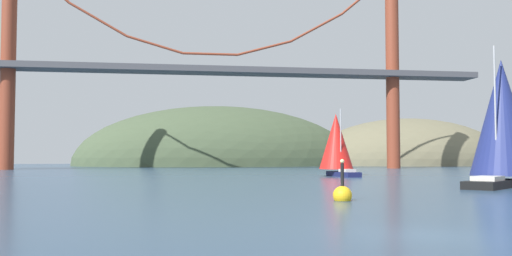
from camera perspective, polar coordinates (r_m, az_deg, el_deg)
ground_plane at (r=19.07m, az=16.37°, el=-10.49°), size 360.00×360.00×0.00m
headland_center at (r=152.70m, az=-3.93°, el=-3.87°), size 77.67×44.00×32.51m
headland_right at (r=166.65m, az=15.31°, el=-3.69°), size 58.81×44.00×26.94m
suspension_bridge at (r=113.85m, az=-4.69°, el=6.20°), size 113.83×6.00×42.25m
sailboat_red_spinnaker at (r=73.00m, az=8.25°, el=-1.54°), size 4.93×8.01×8.65m
sailboat_navy_sail at (r=51.61m, az=23.89°, el=0.74°), size 9.81×9.29×11.74m
channel_buoy at (r=32.50m, az=8.85°, el=-6.73°), size 1.10×1.10×2.64m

